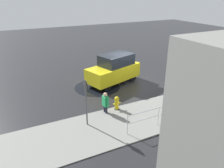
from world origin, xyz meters
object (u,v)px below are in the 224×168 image
Objects in this scene: moving_hatchback at (114,69)px; fire_hydrant at (117,103)px; parked_sedan at (211,65)px; sign_post at (86,96)px; pedestrian at (105,102)px.

moving_hatchback reaches higher than fire_hydrant.
sign_post is (10.85, 2.06, 0.58)m from parked_sedan.
fire_hydrant is 0.66× the size of pedestrian.
parked_sedan is (-7.14, 2.27, -0.03)m from moving_hatchback.
pedestrian is (2.40, 3.67, -0.34)m from moving_hatchback.
parked_sedan reaches higher than pedestrian.
moving_hatchback is 5.27× the size of fire_hydrant.
parked_sedan is 1.80× the size of sign_post.
fire_hydrant is 0.33× the size of sign_post.
fire_hydrant is at bearing -160.83° from sign_post.
fire_hydrant is at bearing -176.00° from pedestrian.
moving_hatchback is 7.49m from parked_sedan.
parked_sedan is at bearing -171.63° from pedestrian.
moving_hatchback is 5.72m from sign_post.
pedestrian is at bearing 8.37° from parked_sedan.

